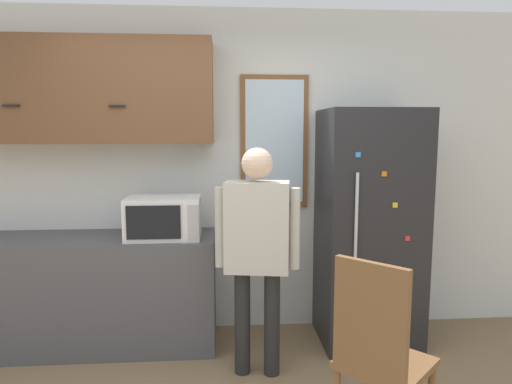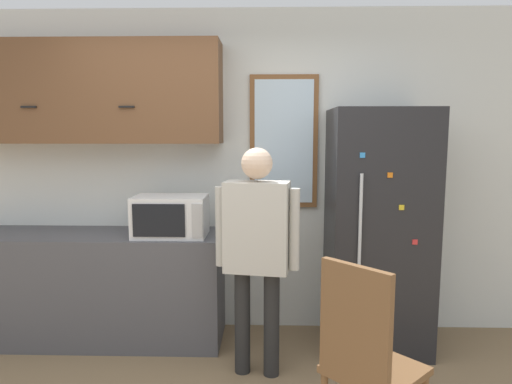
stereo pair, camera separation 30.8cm
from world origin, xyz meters
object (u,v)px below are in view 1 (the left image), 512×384
at_px(microwave, 164,218).
at_px(person, 257,240).
at_px(refrigerator, 369,228).
at_px(chair, 378,349).

bearing_deg(microwave, person, -32.58).
xyz_separation_m(microwave, refrigerator, (1.62, 0.03, -0.11)).
relative_size(refrigerator, chair, 1.77).
bearing_deg(refrigerator, person, -153.30).
distance_m(person, chair, 1.08).
height_order(microwave, chair, microwave).
relative_size(person, chair, 1.51).
bearing_deg(person, microwave, 156.78).
xyz_separation_m(microwave, person, (0.68, -0.44, -0.08)).
bearing_deg(refrigerator, chair, -105.40).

